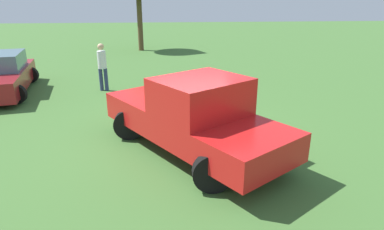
{
  "coord_description": "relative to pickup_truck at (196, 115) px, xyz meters",
  "views": [
    {
      "loc": [
        -0.51,
        -7.92,
        3.44
      ],
      "look_at": [
        0.14,
        -0.89,
        0.9
      ],
      "focal_mm": 31.03,
      "sensor_mm": 36.0,
      "label": 1
    }
  ],
  "objects": [
    {
      "name": "pickup_truck",
      "position": [
        0.0,
        0.0,
        0.0
      ],
      "size": [
        4.26,
        5.08,
        1.8
      ],
      "rotation": [
        0.0,
        0.0,
        2.16
      ],
      "color": "black",
      "rests_on": "ground_plane"
    },
    {
      "name": "sedan_near",
      "position": [
        -6.68,
        5.69,
        -0.25
      ],
      "size": [
        2.74,
        4.86,
        1.47
      ],
      "rotation": [
        0.0,
        0.0,
        4.91
      ],
      "color": "black",
      "rests_on": "ground_plane"
    },
    {
      "name": "person_bystander",
      "position": [
        -2.95,
        5.71,
        0.09
      ],
      "size": [
        0.38,
        0.38,
        1.79
      ],
      "rotation": [
        0.0,
        0.0,
        1.34
      ],
      "color": "navy",
      "rests_on": "ground_plane"
    },
    {
      "name": "ground_plane",
      "position": [
        -0.21,
        0.99,
        -0.93
      ],
      "size": [
        80.0,
        80.0,
        0.0
      ],
      "primitive_type": "plane",
      "color": "#3D662D"
    }
  ]
}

